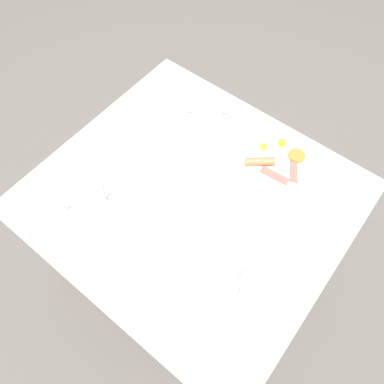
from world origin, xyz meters
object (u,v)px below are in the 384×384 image
Objects in this scene: teacup_with_saucer_right at (154,214)px; teacup_with_saucer_left at (183,306)px; fork_by_plate at (144,111)px; teapot_near at (208,109)px; teapot_far at (87,199)px; creamer_jug at (248,282)px; water_glass_tall at (201,166)px; knife_by_plate at (239,228)px; breakfast_plate at (277,160)px; spoon_for_tea at (114,262)px.

teacup_with_saucer_left is at bearing 56.61° from teacup_with_saucer_right.
teacup_with_saucer_left is at bearing 50.45° from fork_by_plate.
teapot_near is at bearing 121.09° from fork_by_plate.
teapot_far is 2.44× the size of creamer_jug.
teacup_with_saucer_left is at bearing -72.34° from teapot_far.
water_glass_tall is (-0.22, 0.02, 0.04)m from teacup_with_saucer_right.
teapot_near is at bearing -130.38° from knife_by_plate.
teacup_with_saucer_left is at bearing 31.10° from water_glass_tall.
fork_by_plate is (-0.42, -0.14, -0.05)m from teapot_far.
creamer_jug is at bearing 90.42° from teacup_with_saucer_right.
breakfast_plate is at bearing -9.49° from teapot_far.
knife_by_plate is at bearing -138.45° from creamer_jug.
teacup_with_saucer_left is (0.61, 0.06, 0.02)m from breakfast_plate.
teapot_far is 0.50m from knife_by_plate.
water_glass_tall is (-0.32, 0.22, 0.01)m from teapot_far.
teapot_far is at bearing 51.54° from teapot_near.
breakfast_plate is 1.46× the size of teapot_far.
fork_by_plate is 0.60m from knife_by_plate.
teacup_with_saucer_left is (0.07, 0.45, -0.02)m from teapot_far.
knife_by_plate is at bearing 144.92° from spoon_for_tea.
water_glass_tall is at bearing 177.49° from spoon_for_tea.
creamer_jug reaches higher than knife_by_plate.
teacup_with_saucer_right is at bearing -59.31° from knife_by_plate.
breakfast_plate is at bearing -174.12° from teacup_with_saucer_left.
teacup_with_saucer_right is (0.44, -0.20, 0.02)m from breakfast_plate.
teapot_far reaches higher than breakfast_plate.
teacup_with_saucer_left is 0.31m from knife_by_plate.
breakfast_plate is 1.94× the size of teacup_with_saucer_right.
spoon_for_tea is at bearing -88.43° from teapot_far.
creamer_jug is (-0.00, 0.36, -0.00)m from teacup_with_saucer_right.
creamer_jug is at bearing 118.58° from spoon_for_tea.
knife_by_plate is at bearing 72.80° from fork_by_plate.
teapot_near is 0.26m from fork_by_plate.
knife_by_plate is at bearing 120.69° from teacup_with_saucer_right.
creamer_jug is 0.46× the size of fork_by_plate.
breakfast_plate is 3.57× the size of creamer_jug.
water_glass_tall is at bearing 91.29° from teapot_near.
breakfast_plate is 0.67m from teapot_far.
teacup_with_saucer_left is 0.84× the size of fork_by_plate.
teacup_with_saucer_left is 0.64× the size of knife_by_plate.
knife_by_plate is (-0.14, 0.24, -0.03)m from teacup_with_saucer_right.
creamer_jug reaches higher than breakfast_plate.
spoon_for_tea is (0.02, -0.25, -0.03)m from teacup_with_saucer_left.
fork_by_plate and spoon_for_tea have the same top height.
teacup_with_saucer_right is at bearing -23.88° from breakfast_plate.
teacup_with_saucer_right is 0.64× the size of knife_by_plate.
teacup_with_saucer_right is 0.22m from water_glass_tall.
teapot_far reaches higher than creamer_jug.
fork_by_plate is at bearing 0.25° from teapot_near.
knife_by_plate is (0.18, 0.58, 0.00)m from fork_by_plate.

